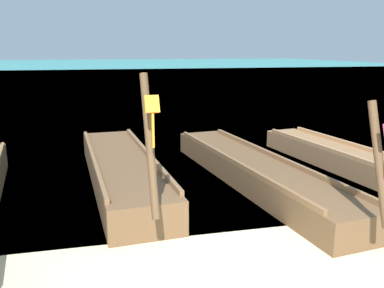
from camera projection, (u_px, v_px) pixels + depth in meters
The scene contains 4 objects.
sea_water at pixel (108, 69), 63.69m from camera, with size 120.00×120.00×0.00m, color teal.
longtail_boat_orange_ribbon at pixel (122, 170), 9.18m from camera, with size 1.78×6.68×2.66m.
longtail_boat_pink_ribbon at pixel (254, 172), 9.21m from camera, with size 2.03×7.31×2.29m.
longtail_boat_violet_ribbon at pixel (356, 163), 10.00m from camera, with size 1.90×7.07×2.27m.
Camera 1 is at (-1.87, -4.07, 2.99)m, focal length 38.14 mm.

